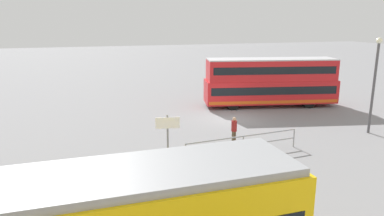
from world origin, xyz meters
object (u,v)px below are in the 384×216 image
double_decker_bus (270,82)px  pedestrian_near_railing (234,129)px  info_sign (168,129)px  street_lamp (375,78)px

double_decker_bus → pedestrian_near_railing: size_ratio=6.82×
pedestrian_near_railing → info_sign: (4.17, 1.03, 0.70)m
double_decker_bus → info_sign: 14.19m
pedestrian_near_railing → street_lamp: (-9.12, 0.59, 2.62)m
double_decker_bus → info_sign: (10.99, 8.97, -0.39)m
double_decker_bus → info_sign: bearing=39.2°
double_decker_bus → pedestrian_near_railing: 10.53m
pedestrian_near_railing → street_lamp: 9.51m
info_sign → pedestrian_near_railing: bearing=-166.2°
pedestrian_near_railing → double_decker_bus: bearing=-130.6°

